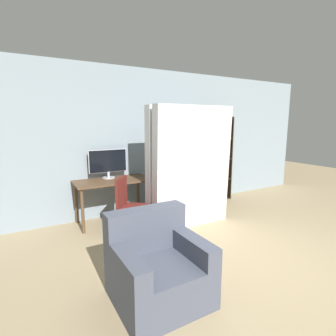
{
  "coord_description": "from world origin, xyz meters",
  "views": [
    {
      "loc": [
        -2.37,
        -1.74,
        1.72
      ],
      "look_at": [
        -0.47,
        1.56,
        1.05
      ],
      "focal_mm": 28.0,
      "sensor_mm": 36.0,
      "label": 1
    }
  ],
  "objects_px": {
    "monitor": "(108,162)",
    "office_chair": "(131,213)",
    "mattress_far": "(185,165)",
    "armchair": "(157,267)",
    "bookshelf": "(212,162)",
    "mattress_near": "(193,167)"
  },
  "relations": [
    {
      "from": "monitor",
      "to": "office_chair",
      "type": "distance_m",
      "value": 1.1
    },
    {
      "from": "office_chair",
      "to": "mattress_far",
      "type": "height_order",
      "value": "mattress_far"
    },
    {
      "from": "mattress_far",
      "to": "armchair",
      "type": "bearing_deg",
      "value": -130.69
    },
    {
      "from": "office_chair",
      "to": "mattress_far",
      "type": "distance_m",
      "value": 1.21
    },
    {
      "from": "monitor",
      "to": "office_chair",
      "type": "height_order",
      "value": "monitor"
    },
    {
      "from": "mattress_far",
      "to": "bookshelf",
      "type": "bearing_deg",
      "value": 32.05
    },
    {
      "from": "monitor",
      "to": "mattress_far",
      "type": "bearing_deg",
      "value": -35.13
    },
    {
      "from": "mattress_near",
      "to": "armchair",
      "type": "distance_m",
      "value": 2.02
    },
    {
      "from": "armchair",
      "to": "office_chair",
      "type": "bearing_deg",
      "value": 77.49
    },
    {
      "from": "monitor",
      "to": "mattress_far",
      "type": "distance_m",
      "value": 1.34
    },
    {
      "from": "mattress_near",
      "to": "office_chair",
      "type": "bearing_deg",
      "value": 171.43
    },
    {
      "from": "monitor",
      "to": "armchair",
      "type": "distance_m",
      "value": 2.47
    },
    {
      "from": "monitor",
      "to": "mattress_near",
      "type": "relative_size",
      "value": 0.34
    },
    {
      "from": "monitor",
      "to": "mattress_near",
      "type": "bearing_deg",
      "value": -42.98
    },
    {
      "from": "office_chair",
      "to": "mattress_far",
      "type": "bearing_deg",
      "value": 5.25
    },
    {
      "from": "office_chair",
      "to": "mattress_near",
      "type": "relative_size",
      "value": 0.45
    },
    {
      "from": "office_chair",
      "to": "armchair",
      "type": "height_order",
      "value": "office_chair"
    },
    {
      "from": "monitor",
      "to": "mattress_far",
      "type": "height_order",
      "value": "mattress_far"
    },
    {
      "from": "bookshelf",
      "to": "armchair",
      "type": "distance_m",
      "value": 3.54
    },
    {
      "from": "office_chair",
      "to": "monitor",
      "type": "bearing_deg",
      "value": 94.29
    },
    {
      "from": "office_chair",
      "to": "armchair",
      "type": "relative_size",
      "value": 1.06
    },
    {
      "from": "monitor",
      "to": "armchair",
      "type": "bearing_deg",
      "value": -96.43
    }
  ]
}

